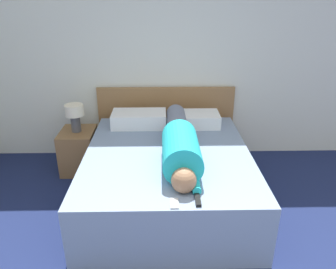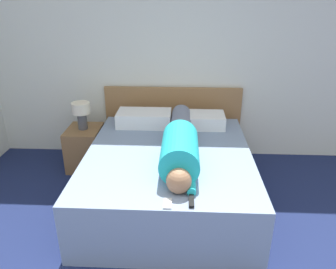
% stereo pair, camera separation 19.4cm
% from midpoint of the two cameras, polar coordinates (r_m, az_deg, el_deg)
% --- Properties ---
extents(wall_back, '(6.19, 0.06, 2.60)m').
position_cam_midpoint_polar(wall_back, '(4.13, 1.04, 13.48)').
color(wall_back, silver).
rests_on(wall_back, ground_plane).
extents(bed, '(1.62, 1.91, 0.57)m').
position_cam_midpoint_polar(bed, '(3.38, -1.71, -7.39)').
color(bed, '#7589A8').
rests_on(bed, ground_plane).
extents(headboard, '(1.74, 0.04, 0.93)m').
position_cam_midpoint_polar(headboard, '(4.29, -1.64, 2.23)').
color(headboard, olive).
rests_on(headboard, ground_plane).
extents(nightstand, '(0.40, 0.48, 0.51)m').
position_cam_midpoint_polar(nightstand, '(4.15, -16.53, -2.71)').
color(nightstand, brown).
rests_on(nightstand, ground_plane).
extents(table_lamp, '(0.21, 0.21, 0.33)m').
position_cam_midpoint_polar(table_lamp, '(3.97, -17.31, 3.42)').
color(table_lamp, '#4C4C51').
rests_on(table_lamp, nightstand).
extents(person_lying, '(0.34, 1.62, 0.34)m').
position_cam_midpoint_polar(person_lying, '(3.09, 0.29, -1.54)').
color(person_lying, '#936B4C').
rests_on(person_lying, bed).
extents(pillow_near_headboard, '(0.63, 0.35, 0.17)m').
position_cam_midpoint_polar(pillow_near_headboard, '(3.86, -6.49, 2.68)').
color(pillow_near_headboard, white).
rests_on(pillow_near_headboard, bed).
extents(pillow_second, '(0.60, 0.35, 0.15)m').
position_cam_midpoint_polar(pillow_second, '(3.86, 3.03, 2.64)').
color(pillow_second, white).
rests_on(pillow_second, bed).
extents(tv_remote, '(0.04, 0.15, 0.02)m').
position_cam_midpoint_polar(tv_remote, '(2.52, 2.98, -11.39)').
color(tv_remote, black).
rests_on(tv_remote, bed).
extents(cell_phone, '(0.06, 0.13, 0.01)m').
position_cam_midpoint_polar(cell_phone, '(2.49, -1.16, -11.95)').
color(cell_phone, '#B2B7BC').
rests_on(cell_phone, bed).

